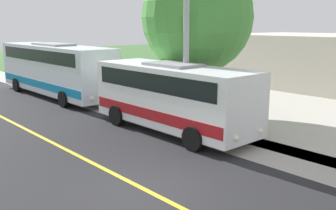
{
  "coord_description": "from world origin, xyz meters",
  "views": [
    {
      "loc": [
        6.01,
        7.67,
        4.42
      ],
      "look_at": [
        -3.5,
        -2.97,
        1.4
      ],
      "focal_mm": 41.0,
      "sensor_mm": 36.0,
      "label": 1
    }
  ],
  "objects_px": {
    "shuttle_bus_front": "(173,94)",
    "tree_curbside": "(197,18)",
    "street_light_pole": "(184,26)",
    "transit_bus_rear": "(55,68)"
  },
  "relations": [
    {
      "from": "shuttle_bus_front",
      "to": "tree_curbside",
      "type": "distance_m",
      "value": 4.51
    },
    {
      "from": "shuttle_bus_front",
      "to": "street_light_pole",
      "type": "height_order",
      "value": "street_light_pole"
    },
    {
      "from": "transit_bus_rear",
      "to": "tree_curbside",
      "type": "relative_size",
      "value": 1.48
    },
    {
      "from": "shuttle_bus_front",
      "to": "transit_bus_rear",
      "type": "relative_size",
      "value": 0.71
    },
    {
      "from": "street_light_pole",
      "to": "transit_bus_rear",
      "type": "bearing_deg",
      "value": -87.99
    },
    {
      "from": "shuttle_bus_front",
      "to": "tree_curbside",
      "type": "bearing_deg",
      "value": -153.04
    },
    {
      "from": "street_light_pole",
      "to": "tree_curbside",
      "type": "relative_size",
      "value": 1.06
    },
    {
      "from": "shuttle_bus_front",
      "to": "transit_bus_rear",
      "type": "bearing_deg",
      "value": -89.9
    },
    {
      "from": "shuttle_bus_front",
      "to": "street_light_pole",
      "type": "distance_m",
      "value": 2.79
    },
    {
      "from": "street_light_pole",
      "to": "tree_curbside",
      "type": "distance_m",
      "value": 3.08
    }
  ]
}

